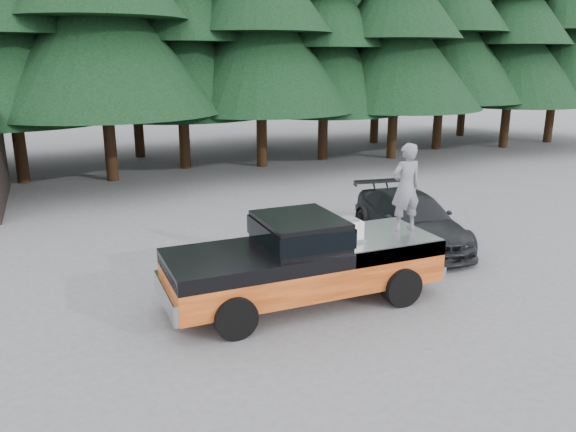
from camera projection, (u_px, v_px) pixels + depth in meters
name	position (u px, v px, depth m)	size (l,w,h in m)	color
ground	(244.00, 314.00, 11.59)	(120.00, 120.00, 0.00)	#4D4D4F
pickup_truck	(303.00, 273.00, 11.99)	(6.00, 2.04, 1.33)	orange
truck_cab	(299.00, 231.00, 11.69)	(1.66, 1.90, 0.59)	black
air_compressor	(345.00, 231.00, 11.93)	(0.62, 0.51, 0.42)	silver
man_on_bed	(406.00, 187.00, 12.46)	(0.72, 0.47, 1.98)	slate
parked_car	(410.00, 219.00, 15.80)	(1.97, 4.86, 1.41)	black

